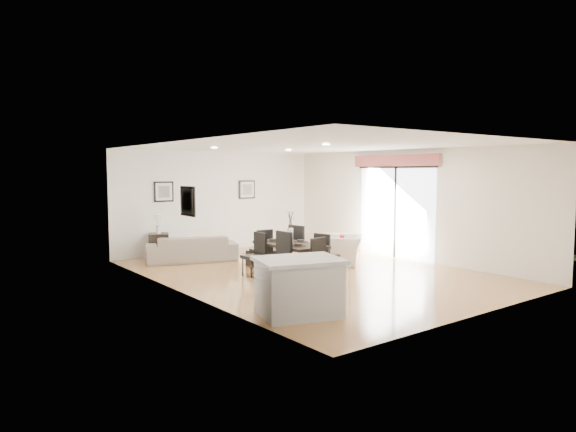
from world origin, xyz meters
TOP-DOWN VIEW (x-y plane):
  - ground at (0.00, 0.00)m, footprint 8.00×8.00m
  - wall_back at (0.00, 4.00)m, footprint 6.00×0.04m
  - wall_front at (0.00, -4.00)m, footprint 6.00×0.04m
  - wall_left at (-3.00, 0.00)m, footprint 0.04×8.00m
  - wall_right at (3.00, 0.00)m, footprint 0.04×8.00m
  - ceiling at (0.00, 0.00)m, footprint 6.00×8.00m
  - sofa at (-1.41, 2.83)m, footprint 2.29×1.49m
  - armchair at (1.22, 0.37)m, footprint 1.38×1.37m
  - courtyard_plant_a at (5.78, -0.78)m, footprint 0.73×0.66m
  - courtyard_plant_b at (5.90, 1.79)m, footprint 0.40×0.40m
  - dining_table at (-0.54, 0.05)m, footprint 0.83×1.64m
  - dining_chair_wnear at (-1.11, -0.35)m, footprint 0.47×0.47m
  - dining_chair_wfar at (-1.11, 0.46)m, footprint 0.41×0.41m
  - dining_chair_enear at (0.04, -0.37)m, footprint 0.47×0.47m
  - dining_chair_efar at (0.03, 0.45)m, footprint 0.49×0.49m
  - dining_chair_head at (-0.55, -0.96)m, footprint 0.44×0.44m
  - dining_chair_foot at (-0.54, 1.06)m, footprint 0.42×0.42m
  - vase at (-0.54, 0.05)m, footprint 0.72×1.18m
  - coffee_table at (-0.21, 1.34)m, footprint 0.95×0.62m
  - side_table at (-1.90, 3.64)m, footprint 0.62×0.62m
  - table_lamp at (-1.90, 3.64)m, footprint 0.25×0.25m
  - cushion at (1.13, 0.28)m, footprint 0.29×0.31m
  - kitchen_island at (-2.23, -2.37)m, footprint 1.47×1.27m
  - bar_stool at (-1.37, -2.37)m, footprint 0.32×0.32m
  - framed_print_back_left at (-1.60, 3.97)m, footprint 0.52×0.04m
  - framed_print_back_right at (0.90, 3.97)m, footprint 0.52×0.04m
  - framed_print_left_wall at (-2.97, -0.20)m, footprint 0.04×0.52m
  - sliding_door at (2.96, 0.30)m, footprint 0.12×2.70m
  - courtyard at (6.16, 0.87)m, footprint 6.00×6.00m

SIDE VIEW (x-z plane):
  - ground at x=0.00m, z-range 0.00..0.00m
  - coffee_table at x=-0.21m, z-range 0.00..0.36m
  - courtyard_plant_b at x=5.90m, z-range 0.00..0.60m
  - sofa at x=-1.41m, z-range 0.00..0.62m
  - side_table at x=-1.90m, z-range 0.00..0.64m
  - armchair at x=1.22m, z-range 0.00..0.68m
  - courtyard_plant_a at x=5.78m, z-range 0.00..0.70m
  - kitchen_island at x=-2.23m, z-range 0.01..0.88m
  - dining_chair_foot at x=-0.54m, z-range 0.05..0.93m
  - dining_chair_enear at x=0.04m, z-range 0.05..0.94m
  - dining_chair_head at x=-0.55m, z-range 0.05..0.94m
  - dining_chair_wfar at x=-1.11m, z-range 0.05..0.95m
  - cushion at x=1.13m, z-range 0.39..0.71m
  - dining_chair_efar at x=0.03m, z-range 0.06..1.05m
  - dining_chair_wnear at x=-1.11m, z-range 0.06..1.05m
  - bar_stool at x=-1.37m, z-range 0.25..0.94m
  - dining_table at x=-0.54m, z-range 0.27..0.95m
  - courtyard at x=6.16m, z-range -0.08..1.92m
  - table_lamp at x=-1.90m, z-range 0.71..1.19m
  - vase at x=-0.54m, z-range 0.64..1.31m
  - wall_back at x=0.00m, z-range 0.00..2.70m
  - wall_front at x=0.00m, z-range 0.00..2.70m
  - wall_left at x=-3.00m, z-range 0.00..2.70m
  - wall_right at x=3.00m, z-range 0.00..2.70m
  - framed_print_back_left at x=-1.60m, z-range 1.39..1.91m
  - framed_print_back_right at x=0.90m, z-range 1.39..1.91m
  - framed_print_left_wall at x=-2.97m, z-range 1.39..1.91m
  - sliding_door at x=2.96m, z-range 0.38..2.95m
  - ceiling at x=0.00m, z-range 2.69..2.71m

